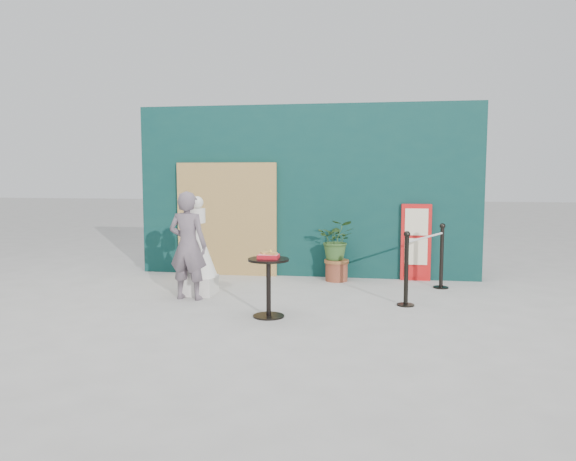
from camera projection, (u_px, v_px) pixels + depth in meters
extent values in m
plane|color=#ADAAA5|center=(272.00, 320.00, 6.96)|extent=(60.00, 60.00, 0.00)
cube|color=#0A302F|center=(306.00, 191.00, 9.89)|extent=(6.00, 0.30, 3.00)
cube|color=tan|center=(227.00, 219.00, 9.97)|extent=(1.80, 0.08, 2.00)
imported|color=#675860|center=(188.00, 246.00, 8.06)|extent=(0.61, 0.43, 1.56)
cube|color=red|center=(416.00, 242.00, 9.48)|extent=(0.50, 0.06, 1.30)
cube|color=beige|center=(417.00, 222.00, 9.41)|extent=(0.38, 0.02, 0.45)
cube|color=beige|center=(416.00, 251.00, 9.46)|extent=(0.38, 0.02, 0.45)
cube|color=red|center=(415.00, 272.00, 9.50)|extent=(0.38, 0.02, 0.18)
cube|color=silver|center=(199.00, 285.00, 8.45)|extent=(0.49, 0.49, 0.27)
cone|color=white|center=(198.00, 250.00, 8.40)|extent=(0.58, 0.58, 0.81)
cylinder|color=silver|center=(197.00, 216.00, 8.35)|extent=(0.23, 0.23, 0.22)
sphere|color=silver|center=(197.00, 202.00, 8.33)|extent=(0.18, 0.18, 0.18)
cylinder|color=black|center=(269.00, 316.00, 7.13)|extent=(0.40, 0.40, 0.02)
cylinder|color=black|center=(269.00, 289.00, 7.10)|extent=(0.06, 0.06, 0.72)
cylinder|color=black|center=(268.00, 260.00, 7.06)|extent=(0.52, 0.52, 0.03)
cube|color=red|center=(268.00, 257.00, 7.06)|extent=(0.26, 0.19, 0.05)
cube|color=#F42039|center=(268.00, 254.00, 7.05)|extent=(0.24, 0.17, 0.00)
cube|color=gold|center=(265.00, 253.00, 7.07)|extent=(0.15, 0.14, 0.02)
cube|color=gold|center=(272.00, 253.00, 7.02)|extent=(0.13, 0.13, 0.02)
cone|color=yellow|center=(271.00, 251.00, 7.09)|extent=(0.06, 0.06, 0.06)
cylinder|color=brown|center=(336.00, 272.00, 9.48)|extent=(0.37, 0.37, 0.31)
cylinder|color=#945C30|center=(337.00, 261.00, 9.46)|extent=(0.41, 0.41, 0.05)
imported|color=#305323|center=(337.00, 240.00, 9.42)|extent=(0.61, 0.53, 0.68)
cylinder|color=black|center=(406.00, 305.00, 7.73)|extent=(0.24, 0.24, 0.02)
cylinder|color=black|center=(406.00, 271.00, 7.68)|extent=(0.06, 0.06, 0.96)
sphere|color=black|center=(407.00, 234.00, 7.63)|extent=(0.09, 0.09, 0.09)
cylinder|color=black|center=(441.00, 287.00, 8.91)|extent=(0.24, 0.24, 0.02)
cylinder|color=black|center=(442.00, 258.00, 8.86)|extent=(0.06, 0.06, 0.96)
sphere|color=black|center=(443.00, 226.00, 8.81)|extent=(0.09, 0.09, 0.09)
cylinder|color=silver|center=(426.00, 237.00, 8.23)|extent=(0.63, 1.31, 0.03)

